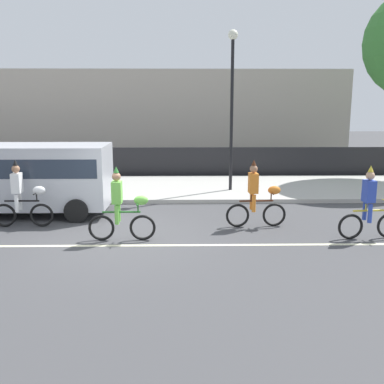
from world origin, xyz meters
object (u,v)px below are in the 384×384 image
Objects in this scene: parade_cyclist_lime at (122,208)px; parade_cyclist_cobalt at (372,207)px; parked_van_silver at (30,174)px; street_lamp_post at (232,87)px; pedestrian_onlooker at (73,169)px; parade_cyclist_orange at (257,198)px; parade_cyclist_zebra at (22,198)px.

parade_cyclist_cobalt is at bearing 0.40° from parade_cyclist_lime.
parade_cyclist_cobalt is at bearing -15.81° from parked_van_silver.
pedestrian_onlooker is (-5.91, -0.27, -2.97)m from street_lamp_post.
parade_cyclist_lime is 4.26m from parked_van_silver.
parade_cyclist_cobalt is at bearing -31.61° from pedestrian_onlooker.
parked_van_silver is 2.88m from pedestrian_onlooker.
parade_cyclist_cobalt is at bearing -62.23° from street_lamp_post.
parade_cyclist_cobalt is at bearing -22.78° from parade_cyclist_orange.
parked_van_silver reaches higher than parade_cyclist_orange.
parade_cyclist_lime is at bearing -65.25° from pedestrian_onlooker.
parade_cyclist_zebra is 1.00× the size of parade_cyclist_orange.
parade_cyclist_lime is at bearing -23.93° from parade_cyclist_zebra.
parade_cyclist_zebra is 1.53m from parked_van_silver.
pedestrian_onlooker is (0.42, 4.24, 0.17)m from parade_cyclist_zebra.
parade_cyclist_zebra and parade_cyclist_cobalt have the same top height.
parade_cyclist_orange is at bearing -86.66° from street_lamp_post.
pedestrian_onlooker is at bearing 148.39° from parade_cyclist_cobalt.
parade_cyclist_orange is 0.33× the size of street_lamp_post.
parade_cyclist_zebra is 3.26m from parade_cyclist_lime.
parade_cyclist_cobalt is 0.33× the size of street_lamp_post.
parked_van_silver reaches higher than pedestrian_onlooker.
pedestrian_onlooker is (-6.18, 4.35, 0.17)m from parade_cyclist_orange.
street_lamp_post is at bearing 2.63° from pedestrian_onlooker.
parade_cyclist_zebra is at bearing -144.53° from street_lamp_post.
parade_cyclist_orange is 1.19× the size of pedestrian_onlooker.
parade_cyclist_cobalt is at bearing -7.75° from parade_cyclist_zebra.
parade_cyclist_lime reaches higher than pedestrian_onlooker.
parade_cyclist_zebra is 0.33× the size of street_lamp_post.
street_lamp_post reaches higher than parked_van_silver.
street_lamp_post is at bearing 60.11° from parade_cyclist_lime.
parade_cyclist_orange is 7.02m from parked_van_silver.
parade_cyclist_zebra is 8.38m from street_lamp_post.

